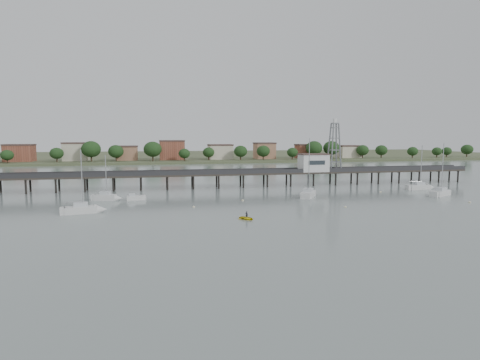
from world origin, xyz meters
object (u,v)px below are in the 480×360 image
(pier, at_px, (230,174))
(sailboat_a, at_px, (87,210))
(sailboat_b, at_px, (109,197))
(sailboat_e, at_px, (423,187))
(lattice_tower, at_px, (334,147))
(sailboat_c, at_px, (309,193))
(yellow_dinghy, at_px, (247,219))
(white_tender, at_px, (136,198))
(sailboat_d, at_px, (443,193))

(pier, distance_m, sailboat_a, 46.18)
(sailboat_b, bearing_deg, sailboat_e, 15.73)
(lattice_tower, relative_size, sailboat_c, 1.06)
(yellow_dinghy, bearing_deg, pier, 50.40)
(pier, xyz_separation_m, white_tender, (-25.05, -17.78, -3.30))
(sailboat_d, height_order, yellow_dinghy, sailboat_d)
(pier, height_order, white_tender, pier)
(sailboat_a, bearing_deg, sailboat_c, 3.40)
(pier, bearing_deg, lattice_tower, 0.00)
(yellow_dinghy, bearing_deg, sailboat_d, -13.99)
(white_tender, bearing_deg, sailboat_e, -2.95)
(sailboat_e, distance_m, sailboat_c, 35.29)
(lattice_tower, distance_m, sailboat_d, 32.59)
(white_tender, distance_m, yellow_dinghy, 32.65)
(white_tender, bearing_deg, lattice_tower, 12.67)
(sailboat_e, height_order, sailboat_c, sailboat_c)
(sailboat_d, bearing_deg, yellow_dinghy, 171.82)
(pier, height_order, sailboat_a, sailboat_a)
(pier, distance_m, white_tender, 30.89)
(sailboat_b, xyz_separation_m, yellow_dinghy, (25.32, -26.94, -0.66))
(pier, bearing_deg, white_tender, -144.62)
(sailboat_b, distance_m, sailboat_a, 15.04)
(sailboat_b, xyz_separation_m, sailboat_c, (46.33, -3.55, -0.02))
(lattice_tower, distance_m, sailboat_e, 26.48)
(sailboat_e, xyz_separation_m, sailboat_a, (-83.62, -16.52, 0.00))
(white_tender, bearing_deg, sailboat_d, -11.37)
(sailboat_b, distance_m, yellow_dinghy, 36.98)
(sailboat_a, relative_size, yellow_dinghy, 4.08)
(sailboat_d, bearing_deg, lattice_tower, 95.35)
(sailboat_d, height_order, sailboat_e, sailboat_d)
(pier, relative_size, white_tender, 35.14)
(sailboat_b, bearing_deg, pier, 43.43)
(sailboat_d, distance_m, sailboat_e, 11.12)
(lattice_tower, bearing_deg, sailboat_d, -58.06)
(pier, bearing_deg, sailboat_c, -53.09)
(sailboat_d, height_order, white_tender, sailboat_d)
(pier, height_order, sailboat_c, sailboat_c)
(pier, distance_m, yellow_dinghy, 44.48)
(sailboat_a, height_order, yellow_dinghy, sailboat_a)
(sailboat_a, distance_m, white_tender, 16.32)
(sailboat_c, distance_m, yellow_dinghy, 31.45)
(sailboat_e, xyz_separation_m, white_tender, (-75.40, -2.42, -0.15))
(yellow_dinghy, bearing_deg, sailboat_a, 124.02)
(sailboat_e, relative_size, sailboat_c, 0.86)
(lattice_tower, height_order, sailboat_d, lattice_tower)
(sailboat_d, xyz_separation_m, sailboat_b, (-78.71, 9.17, 0.02))
(sailboat_a, height_order, white_tender, sailboat_a)
(pier, xyz_separation_m, lattice_tower, (31.50, 0.00, 7.31))
(pier, relative_size, sailboat_a, 12.06)
(pier, relative_size, yellow_dinghy, 49.23)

